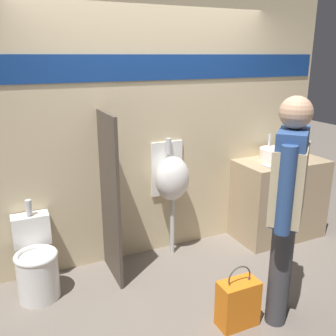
{
  "coord_description": "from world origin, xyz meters",
  "views": [
    {
      "loc": [
        -1.39,
        -2.84,
        2.05
      ],
      "look_at": [
        0.0,
        0.17,
        1.05
      ],
      "focal_mm": 40.0,
      "sensor_mm": 36.0,
      "label": 1
    }
  ],
  "objects_px": {
    "sink_basin": "(276,154)",
    "shopping_bag": "(238,303)",
    "person_in_vest": "(288,197)",
    "toilet": "(36,265)",
    "urinal_near_counter": "(172,178)",
    "cell_phone": "(267,166)"
  },
  "relations": [
    {
      "from": "sink_basin",
      "to": "shopping_bag",
      "type": "bearing_deg",
      "value": -137.6
    },
    {
      "from": "shopping_bag",
      "to": "sink_basin",
      "type": "bearing_deg",
      "value": 42.4
    },
    {
      "from": "person_in_vest",
      "to": "toilet",
      "type": "bearing_deg",
      "value": 104.63
    },
    {
      "from": "sink_basin",
      "to": "toilet",
      "type": "height_order",
      "value": "sink_basin"
    },
    {
      "from": "toilet",
      "to": "shopping_bag",
      "type": "relative_size",
      "value": 1.59
    },
    {
      "from": "urinal_near_counter",
      "to": "toilet",
      "type": "distance_m",
      "value": 1.51
    },
    {
      "from": "sink_basin",
      "to": "person_in_vest",
      "type": "bearing_deg",
      "value": -127.03
    },
    {
      "from": "sink_basin",
      "to": "urinal_near_counter",
      "type": "xyz_separation_m",
      "value": [
        -1.25,
        0.09,
        -0.14
      ]
    },
    {
      "from": "cell_phone",
      "to": "person_in_vest",
      "type": "bearing_deg",
      "value": -122.26
    },
    {
      "from": "person_in_vest",
      "to": "shopping_bag",
      "type": "distance_m",
      "value": 0.92
    },
    {
      "from": "person_in_vest",
      "to": "shopping_bag",
      "type": "bearing_deg",
      "value": 131.46
    },
    {
      "from": "sink_basin",
      "to": "toilet",
      "type": "distance_m",
      "value": 2.73
    },
    {
      "from": "sink_basin",
      "to": "shopping_bag",
      "type": "distance_m",
      "value": 1.89
    },
    {
      "from": "toilet",
      "to": "shopping_bag",
      "type": "distance_m",
      "value": 1.75
    },
    {
      "from": "sink_basin",
      "to": "urinal_near_counter",
      "type": "distance_m",
      "value": 1.26
    },
    {
      "from": "sink_basin",
      "to": "toilet",
      "type": "relative_size",
      "value": 0.43
    },
    {
      "from": "shopping_bag",
      "to": "toilet",
      "type": "bearing_deg",
      "value": 141.96
    },
    {
      "from": "person_in_vest",
      "to": "cell_phone",
      "type": "bearing_deg",
      "value": 14.98
    },
    {
      "from": "toilet",
      "to": "person_in_vest",
      "type": "bearing_deg",
      "value": -32.61
    },
    {
      "from": "cell_phone",
      "to": "shopping_bag",
      "type": "bearing_deg",
      "value": -135.72
    },
    {
      "from": "urinal_near_counter",
      "to": "person_in_vest",
      "type": "relative_size",
      "value": 0.7
    },
    {
      "from": "toilet",
      "to": "shopping_bag",
      "type": "xyz_separation_m",
      "value": [
        1.38,
        -1.08,
        -0.1
      ]
    }
  ]
}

